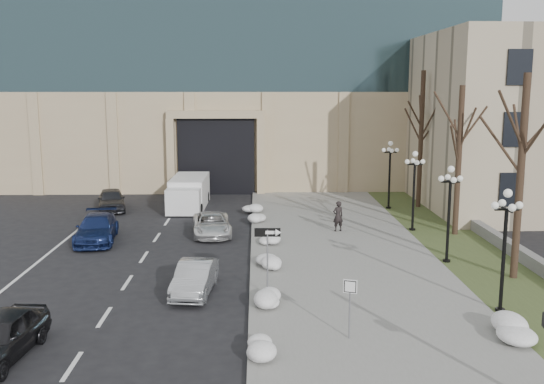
{
  "coord_description": "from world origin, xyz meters",
  "views": [
    {
      "loc": [
        -0.84,
        -15.43,
        8.43
      ],
      "look_at": [
        -0.11,
        12.77,
        3.5
      ],
      "focal_mm": 40.0,
      "sensor_mm": 36.0,
      "label": 1
    }
  ],
  "objects_px": {
    "car_e": "(111,200)",
    "box_truck": "(189,193)",
    "car_c": "(97,228)",
    "lamppost_a": "(505,234)",
    "car_b": "(195,278)",
    "pedestrian": "(338,216)",
    "one_way_sign": "(272,241)",
    "keep_sign": "(350,296)",
    "lamppost_c": "(414,180)",
    "lamppost_d": "(390,166)",
    "car_a": "(0,337)",
    "car_d": "(212,224)",
    "lamppost_b": "(450,201)"
  },
  "relations": [
    {
      "from": "car_d",
      "to": "lamppost_c",
      "type": "height_order",
      "value": "lamppost_c"
    },
    {
      "from": "pedestrian",
      "to": "lamppost_a",
      "type": "distance_m",
      "value": 13.69
    },
    {
      "from": "car_b",
      "to": "car_d",
      "type": "bearing_deg",
      "value": 95.62
    },
    {
      "from": "car_b",
      "to": "pedestrian",
      "type": "height_order",
      "value": "pedestrian"
    },
    {
      "from": "car_e",
      "to": "box_truck",
      "type": "relative_size",
      "value": 0.65
    },
    {
      "from": "car_b",
      "to": "lamppost_d",
      "type": "height_order",
      "value": "lamppost_d"
    },
    {
      "from": "car_a",
      "to": "car_e",
      "type": "height_order",
      "value": "car_e"
    },
    {
      "from": "car_c",
      "to": "car_d",
      "type": "height_order",
      "value": "car_c"
    },
    {
      "from": "car_c",
      "to": "car_d",
      "type": "distance_m",
      "value": 6.35
    },
    {
      "from": "car_c",
      "to": "lamppost_a",
      "type": "height_order",
      "value": "lamppost_a"
    },
    {
      "from": "pedestrian",
      "to": "lamppost_c",
      "type": "height_order",
      "value": "lamppost_c"
    },
    {
      "from": "lamppost_d",
      "to": "car_d",
      "type": "bearing_deg",
      "value": -149.27
    },
    {
      "from": "car_e",
      "to": "lamppost_d",
      "type": "distance_m",
      "value": 19.29
    },
    {
      "from": "car_d",
      "to": "car_e",
      "type": "xyz_separation_m",
      "value": [
        -7.42,
        7.26,
        0.11
      ]
    },
    {
      "from": "keep_sign",
      "to": "lamppost_b",
      "type": "xyz_separation_m",
      "value": [
        6.07,
        8.89,
        1.49
      ]
    },
    {
      "from": "car_c",
      "to": "keep_sign",
      "type": "bearing_deg",
      "value": -56.04
    },
    {
      "from": "car_c",
      "to": "one_way_sign",
      "type": "bearing_deg",
      "value": -51.92
    },
    {
      "from": "car_e",
      "to": "lamppost_b",
      "type": "distance_m",
      "value": 23.42
    },
    {
      "from": "car_c",
      "to": "lamppost_c",
      "type": "height_order",
      "value": "lamppost_c"
    },
    {
      "from": "pedestrian",
      "to": "keep_sign",
      "type": "bearing_deg",
      "value": 64.26
    },
    {
      "from": "car_b",
      "to": "pedestrian",
      "type": "bearing_deg",
      "value": 60.01
    },
    {
      "from": "box_truck",
      "to": "lamppost_b",
      "type": "bearing_deg",
      "value": -44.19
    },
    {
      "from": "lamppost_a",
      "to": "lamppost_c",
      "type": "distance_m",
      "value": 13.0
    },
    {
      "from": "car_a",
      "to": "pedestrian",
      "type": "relative_size",
      "value": 2.42
    },
    {
      "from": "car_e",
      "to": "lamppost_c",
      "type": "xyz_separation_m",
      "value": [
        19.15,
        -6.78,
        2.33
      ]
    },
    {
      "from": "one_way_sign",
      "to": "keep_sign",
      "type": "relative_size",
      "value": 1.35
    },
    {
      "from": "lamppost_d",
      "to": "lamppost_c",
      "type": "bearing_deg",
      "value": -90.0
    },
    {
      "from": "one_way_sign",
      "to": "lamppost_a",
      "type": "relative_size",
      "value": 0.61
    },
    {
      "from": "car_c",
      "to": "pedestrian",
      "type": "height_order",
      "value": "pedestrian"
    },
    {
      "from": "keep_sign",
      "to": "lamppost_a",
      "type": "bearing_deg",
      "value": 40.43
    },
    {
      "from": "car_b",
      "to": "lamppost_d",
      "type": "xyz_separation_m",
      "value": [
        11.7,
        16.93,
        2.42
      ]
    },
    {
      "from": "box_truck",
      "to": "lamppost_a",
      "type": "xyz_separation_m",
      "value": [
        13.92,
        -20.56,
        2.05
      ]
    },
    {
      "from": "car_e",
      "to": "pedestrian",
      "type": "bearing_deg",
      "value": -39.76
    },
    {
      "from": "car_d",
      "to": "pedestrian",
      "type": "relative_size",
      "value": 2.56
    },
    {
      "from": "pedestrian",
      "to": "box_truck",
      "type": "relative_size",
      "value": 0.27
    },
    {
      "from": "car_c",
      "to": "lamppost_a",
      "type": "relative_size",
      "value": 1.05
    },
    {
      "from": "lamppost_c",
      "to": "car_e",
      "type": "bearing_deg",
      "value": 160.49
    },
    {
      "from": "car_e",
      "to": "keep_sign",
      "type": "distance_m",
      "value": 25.76
    },
    {
      "from": "car_d",
      "to": "lamppost_d",
      "type": "xyz_separation_m",
      "value": [
        11.73,
        6.97,
        2.44
      ]
    },
    {
      "from": "one_way_sign",
      "to": "lamppost_a",
      "type": "bearing_deg",
      "value": -11.72
    },
    {
      "from": "lamppost_c",
      "to": "car_c",
      "type": "bearing_deg",
      "value": -174.32
    },
    {
      "from": "car_a",
      "to": "lamppost_a",
      "type": "bearing_deg",
      "value": 16.95
    },
    {
      "from": "one_way_sign",
      "to": "lamppost_d",
      "type": "relative_size",
      "value": 0.61
    },
    {
      "from": "one_way_sign",
      "to": "lamppost_d",
      "type": "bearing_deg",
      "value": 64.86
    },
    {
      "from": "car_d",
      "to": "lamppost_a",
      "type": "relative_size",
      "value": 0.95
    },
    {
      "from": "box_truck",
      "to": "lamppost_c",
      "type": "xyz_separation_m",
      "value": [
        13.92,
        -7.56,
        2.05
      ]
    },
    {
      "from": "car_a",
      "to": "box_truck",
      "type": "height_order",
      "value": "box_truck"
    },
    {
      "from": "car_a",
      "to": "pedestrian",
      "type": "distance_m",
      "value": 20.62
    },
    {
      "from": "car_d",
      "to": "one_way_sign",
      "type": "distance_m",
      "value": 11.25
    },
    {
      "from": "box_truck",
      "to": "lamppost_d",
      "type": "xyz_separation_m",
      "value": [
        13.92,
        -1.06,
        2.05
      ]
    }
  ]
}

